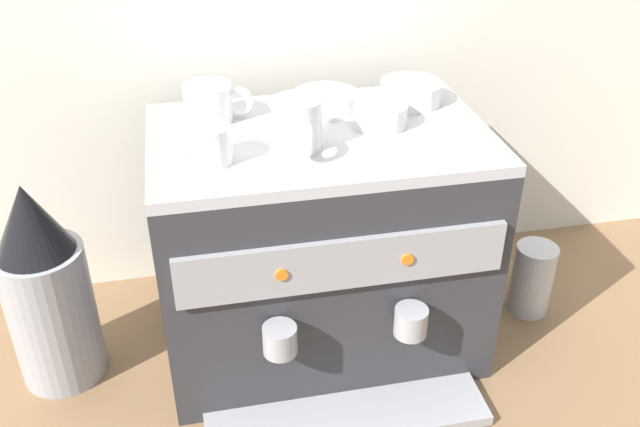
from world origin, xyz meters
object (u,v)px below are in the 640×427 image
(ceramic_cup_2, at_px, (211,103))
(coffee_grinder, at_px, (46,292))
(ceramic_bowl_2, at_px, (411,93))
(ceramic_bowl_0, at_px, (380,115))
(ceramic_bowl_1, at_px, (326,101))
(milk_pitcher, at_px, (532,279))
(ceramic_cup_0, at_px, (209,144))
(espresso_machine, at_px, (321,245))
(ceramic_cup_1, at_px, (298,124))

(ceramic_cup_2, distance_m, coffee_grinder, 0.44)
(ceramic_bowl_2, bearing_deg, ceramic_bowl_0, -133.80)
(ceramic_cup_2, xyz_separation_m, coffee_grinder, (-0.32, -0.09, -0.29))
(ceramic_bowl_1, xyz_separation_m, milk_pitcher, (0.42, -0.11, -0.38))
(milk_pitcher, bearing_deg, ceramic_bowl_2, 158.31)
(ceramic_cup_0, xyz_separation_m, milk_pitcher, (0.64, 0.06, -0.40))
(espresso_machine, distance_m, ceramic_bowl_2, 0.33)
(ceramic_bowl_2, height_order, milk_pitcher, ceramic_bowl_2)
(ceramic_bowl_0, bearing_deg, ceramic_cup_1, -159.52)
(coffee_grinder, relative_size, milk_pitcher, 2.57)
(espresso_machine, bearing_deg, ceramic_bowl_2, 27.53)
(ceramic_cup_0, bearing_deg, coffee_grinder, 167.61)
(espresso_machine, height_order, milk_pitcher, espresso_machine)
(ceramic_cup_2, xyz_separation_m, milk_pitcher, (0.62, -0.10, -0.40))
(ceramic_cup_2, height_order, ceramic_bowl_2, ceramic_cup_2)
(ceramic_bowl_1, bearing_deg, ceramic_cup_2, -177.64)
(ceramic_cup_0, distance_m, ceramic_cup_2, 0.16)
(espresso_machine, bearing_deg, ceramic_cup_2, 151.62)
(espresso_machine, xyz_separation_m, ceramic_cup_2, (-0.17, 0.09, 0.26))
(ceramic_bowl_0, bearing_deg, ceramic_bowl_1, 130.25)
(ceramic_bowl_1, relative_size, milk_pitcher, 0.76)
(ceramic_cup_2, relative_size, ceramic_bowl_2, 1.06)
(ceramic_bowl_2, bearing_deg, espresso_machine, -152.47)
(ceramic_cup_2, relative_size, coffee_grinder, 0.30)
(ceramic_cup_1, xyz_separation_m, ceramic_bowl_2, (0.24, 0.14, -0.02))
(ceramic_cup_0, relative_size, ceramic_bowl_1, 0.79)
(ceramic_bowl_1, bearing_deg, ceramic_bowl_2, -1.40)
(espresso_machine, distance_m, ceramic_bowl_1, 0.26)
(ceramic_bowl_0, distance_m, coffee_grinder, 0.66)
(espresso_machine, distance_m, ceramic_cup_0, 0.33)
(ceramic_cup_0, bearing_deg, ceramic_cup_2, 84.80)
(ceramic_cup_1, xyz_separation_m, ceramic_bowl_1, (0.08, 0.15, -0.03))
(ceramic_cup_1, distance_m, ceramic_bowl_2, 0.28)
(ceramic_cup_1, height_order, ceramic_bowl_0, ceramic_cup_1)
(ceramic_bowl_0, bearing_deg, espresso_machine, -173.27)
(espresso_machine, distance_m, ceramic_cup_2, 0.33)
(ceramic_bowl_1, bearing_deg, espresso_machine, -106.61)
(ceramic_cup_1, bearing_deg, milk_pitcher, 4.75)
(ceramic_cup_0, relative_size, coffee_grinder, 0.23)
(coffee_grinder, bearing_deg, milk_pitcher, -0.27)
(ceramic_bowl_2, distance_m, coffee_grinder, 0.74)
(ceramic_cup_2, bearing_deg, milk_pitcher, -8.95)
(espresso_machine, relative_size, milk_pitcher, 3.69)
(espresso_machine, relative_size, ceramic_cup_1, 4.63)
(espresso_machine, bearing_deg, coffee_grinder, 179.90)
(espresso_machine, relative_size, ceramic_bowl_0, 6.22)
(espresso_machine, relative_size, coffee_grinder, 1.43)
(ceramic_cup_0, height_order, ceramic_cup_1, ceramic_cup_1)
(ceramic_cup_2, bearing_deg, coffee_grinder, -163.63)
(ceramic_cup_2, bearing_deg, ceramic_bowl_0, -16.18)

